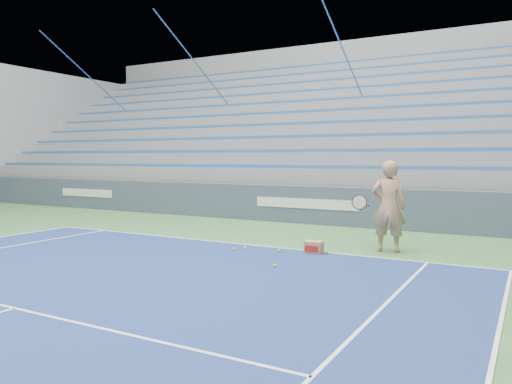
# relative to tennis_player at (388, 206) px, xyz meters

# --- Properties ---
(sponsor_barrier) EXTENTS (30.00, 0.32, 1.10)m
(sponsor_barrier) POSITION_rel_tennis_player_xyz_m (-3.18, 3.25, -0.39)
(sponsor_barrier) COLOR #3D495D
(sponsor_barrier) RESTS_ON ground
(bleachers) EXTENTS (31.00, 9.15, 7.30)m
(bleachers) POSITION_rel_tennis_player_xyz_m (-3.18, 8.97, 1.41)
(bleachers) COLOR gray
(bleachers) RESTS_ON ground
(tennis_player) EXTENTS (0.99, 0.90, 1.88)m
(tennis_player) POSITION_rel_tennis_player_xyz_m (0.00, 0.00, 0.00)
(tennis_player) COLOR tan
(tennis_player) RESTS_ON ground
(ball_box) EXTENTS (0.36, 0.29, 0.26)m
(ball_box) POSITION_rel_tennis_player_xyz_m (-1.24, -0.95, -0.81)
(ball_box) COLOR #A37F4F
(ball_box) RESTS_ON ground
(tennis_ball_0) EXTENTS (0.07, 0.07, 0.07)m
(tennis_ball_0) POSITION_rel_tennis_player_xyz_m (-2.70, -1.22, -0.91)
(tennis_ball_0) COLOR #C8E82F
(tennis_ball_0) RESTS_ON ground
(tennis_ball_1) EXTENTS (0.07, 0.07, 0.07)m
(tennis_ball_1) POSITION_rel_tennis_player_xyz_m (-1.01, -0.85, -0.91)
(tennis_ball_1) COLOR #C8E82F
(tennis_ball_1) RESTS_ON ground
(tennis_ball_2) EXTENTS (0.07, 0.07, 0.07)m
(tennis_ball_2) POSITION_rel_tennis_player_xyz_m (-1.36, -2.45, -0.91)
(tennis_ball_2) COLOR #C8E82F
(tennis_ball_2) RESTS_ON ground
(tennis_ball_3) EXTENTS (0.07, 0.07, 0.07)m
(tennis_ball_3) POSITION_rel_tennis_player_xyz_m (-1.93, -1.14, -0.91)
(tennis_ball_3) COLOR #C8E82F
(tennis_ball_3) RESTS_ON ground
(tennis_ball_4) EXTENTS (0.07, 0.07, 0.07)m
(tennis_ball_4) POSITION_rel_tennis_player_xyz_m (-2.81, -1.46, -0.91)
(tennis_ball_4) COLOR #C8E82F
(tennis_ball_4) RESTS_ON ground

